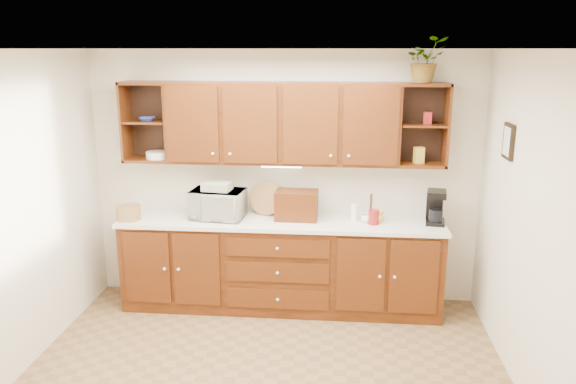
% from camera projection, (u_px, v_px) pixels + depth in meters
% --- Properties ---
extents(ceiling, '(4.00, 4.00, 0.00)m').
position_uv_depth(ceiling, '(258.00, 49.00, 3.82)').
color(ceiling, white).
rests_on(ceiling, back_wall).
extents(back_wall, '(4.00, 0.00, 4.00)m').
position_uv_depth(back_wall, '(284.00, 178.00, 5.83)').
color(back_wall, beige).
rests_on(back_wall, floor).
extents(left_wall, '(0.00, 3.50, 3.50)m').
position_uv_depth(left_wall, '(3.00, 223.00, 4.32)').
color(left_wall, beige).
rests_on(left_wall, floor).
extents(right_wall, '(0.00, 3.50, 3.50)m').
position_uv_depth(right_wall, '(540.00, 239.00, 3.96)').
color(right_wall, beige).
rests_on(right_wall, floor).
extents(base_cabinets, '(3.20, 0.60, 0.90)m').
position_uv_depth(base_cabinets, '(281.00, 265.00, 5.75)').
color(base_cabinets, black).
rests_on(base_cabinets, floor).
extents(countertop, '(3.24, 0.64, 0.04)m').
position_uv_depth(countertop, '(281.00, 222.00, 5.62)').
color(countertop, white).
rests_on(countertop, base_cabinets).
extents(upper_cabinets, '(3.20, 0.33, 0.80)m').
position_uv_depth(upper_cabinets, '(283.00, 123.00, 5.53)').
color(upper_cabinets, black).
rests_on(upper_cabinets, back_wall).
extents(undercabinet_light, '(0.40, 0.05, 0.02)m').
position_uv_depth(undercabinet_light, '(282.00, 166.00, 5.58)').
color(undercabinet_light, white).
rests_on(undercabinet_light, upper_cabinets).
extents(framed_picture, '(0.03, 0.24, 0.30)m').
position_uv_depth(framed_picture, '(508.00, 141.00, 4.69)').
color(framed_picture, black).
rests_on(framed_picture, right_wall).
extents(wicker_basket, '(0.25, 0.25, 0.14)m').
position_uv_depth(wicker_basket, '(128.00, 213.00, 5.61)').
color(wicker_basket, '#9F7042').
rests_on(wicker_basket, countertop).
extents(microwave, '(0.56, 0.41, 0.29)m').
position_uv_depth(microwave, '(218.00, 204.00, 5.64)').
color(microwave, beige).
rests_on(microwave, countertop).
extents(towel_stack, '(0.30, 0.23, 0.08)m').
position_uv_depth(towel_stack, '(217.00, 186.00, 5.60)').
color(towel_stack, '#F2E272').
rests_on(towel_stack, microwave).
extents(wine_bottle, '(0.08, 0.08, 0.28)m').
position_uv_depth(wine_bottle, '(209.00, 202.00, 5.75)').
color(wine_bottle, black).
rests_on(wine_bottle, countertop).
extents(woven_tray, '(0.37, 0.19, 0.35)m').
position_uv_depth(woven_tray, '(266.00, 214.00, 5.79)').
color(woven_tray, '#9F7042').
rests_on(woven_tray, countertop).
extents(bread_box, '(0.43, 0.27, 0.29)m').
position_uv_depth(bread_box, '(297.00, 205.00, 5.60)').
color(bread_box, black).
rests_on(bread_box, countertop).
extents(mug_tree, '(0.23, 0.24, 0.28)m').
position_uv_depth(mug_tree, '(371.00, 217.00, 5.57)').
color(mug_tree, black).
rests_on(mug_tree, countertop).
extents(canister_red, '(0.12, 0.12, 0.14)m').
position_uv_depth(canister_red, '(374.00, 217.00, 5.46)').
color(canister_red, maroon).
rests_on(canister_red, countertop).
extents(canister_white, '(0.09, 0.09, 0.18)m').
position_uv_depth(canister_white, '(354.00, 212.00, 5.56)').
color(canister_white, white).
rests_on(canister_white, countertop).
extents(canister_yellow, '(0.12, 0.12, 0.12)m').
position_uv_depth(canister_yellow, '(379.00, 216.00, 5.55)').
color(canister_yellow, gold).
rests_on(canister_yellow, countertop).
extents(coffee_maker, '(0.21, 0.25, 0.33)m').
position_uv_depth(coffee_maker, '(436.00, 207.00, 5.48)').
color(coffee_maker, black).
rests_on(coffee_maker, countertop).
extents(bowl_stack, '(0.17, 0.17, 0.04)m').
position_uv_depth(bowl_stack, '(147.00, 119.00, 5.61)').
color(bowl_stack, navy).
rests_on(bowl_stack, upper_cabinets).
extents(plate_stack, '(0.30, 0.30, 0.07)m').
position_uv_depth(plate_stack, '(158.00, 155.00, 5.70)').
color(plate_stack, white).
rests_on(plate_stack, upper_cabinets).
extents(pantry_box_yellow, '(0.11, 0.10, 0.16)m').
position_uv_depth(pantry_box_yellow, '(419.00, 155.00, 5.45)').
color(pantry_box_yellow, gold).
rests_on(pantry_box_yellow, upper_cabinets).
extents(pantry_box_red, '(0.09, 0.08, 0.12)m').
position_uv_depth(pantry_box_red, '(428.00, 118.00, 5.37)').
color(pantry_box_red, maroon).
rests_on(pantry_box_red, upper_cabinets).
extents(potted_plant, '(0.48, 0.45, 0.42)m').
position_uv_depth(potted_plant, '(425.00, 60.00, 5.21)').
color(potted_plant, '#999999').
rests_on(potted_plant, upper_cabinets).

